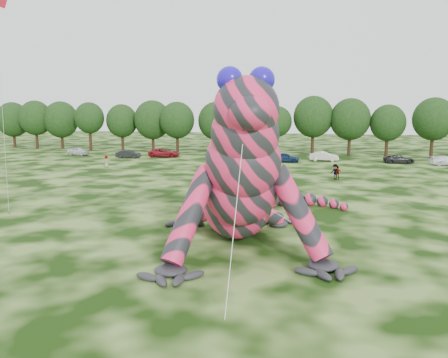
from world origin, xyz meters
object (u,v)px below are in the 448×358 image
object	(u,v)px
tree_3	(90,126)
car_4	(285,157)
tree_7	(216,128)
car_0	(78,151)
car_3	(234,156)
car_7	(447,161)
tree_11	(350,127)
tree_13	(433,128)
tree_12	(387,131)
car_2	(164,153)
tree_8	(248,129)
spectator_2	(335,172)
tree_10	(313,125)
car_1	(128,154)
tree_9	(277,130)
spectator_5	(240,192)
car_5	(324,156)
tree_0	(13,125)
tree_4	(122,127)
spectator_4	(106,161)
tree_1	(36,125)
tree_2	(61,125)
car_6	(399,159)
inflatable_gecko	(235,156)
tree_5	(153,126)
tree_6	(177,127)
spectator_3	(338,173)

from	to	relation	value
tree_3	car_4	size ratio (longest dim) A/B	2.20
tree_7	car_0	xyz separation A→B (m)	(-23.45, -8.12, -4.03)
car_3	car_7	size ratio (longest dim) A/B	0.90
tree_11	tree_13	xyz separation A→B (m)	(13.35, -1.07, 0.03)
tree_12	car_2	xyz separation A→B (m)	(-37.48, -8.72, -3.74)
tree_8	spectator_2	bearing A→B (deg)	-60.52
tree_10	car_1	size ratio (longest dim) A/B	2.55
tree_9	spectator_5	distance (m)	40.12
spectator_2	car_4	bearing A→B (deg)	151.23
tree_8	car_5	distance (m)	16.09
tree_0	tree_4	xyz separation A→B (m)	(24.92, -0.52, -0.23)
tree_4	spectator_2	size ratio (longest dim) A/B	4.86
tree_3	car_1	xyz separation A→B (m)	(12.84, -10.74, -4.04)
tree_3	spectator_2	xyz separation A→B (m)	(46.15, -25.99, -3.79)
car_7	tree_4	bearing A→B (deg)	69.92
car_2	spectator_4	bearing A→B (deg)	158.62
tree_1	spectator_2	world-z (taller)	tree_1
tree_10	tree_1	bearing A→B (deg)	-179.46
tree_2	tree_12	size ratio (longest dim) A/B	1.07
spectator_2	car_6	bearing A→B (deg)	96.64
tree_0	car_4	distance (m)	59.54
spectator_4	tree_12	bearing A→B (deg)	99.71
tree_8	car_4	size ratio (longest dim) A/B	2.09
tree_12	tree_13	distance (m)	7.17
tree_0	car_1	bearing A→B (deg)	-22.16
tree_13	inflatable_gecko	bearing A→B (deg)	-115.51
tree_5	tree_9	bearing A→B (deg)	-2.58
tree_7	tree_10	world-z (taller)	tree_10
tree_0	tree_10	distance (m)	61.96
tree_6	car_2	size ratio (longest dim) A/B	1.77
car_2	car_4	world-z (taller)	car_2
inflatable_gecko	tree_10	bearing A→B (deg)	68.15
tree_4	tree_12	xyz separation A→B (m)	(49.65, -0.97, -0.04)
car_3	tree_8	bearing A→B (deg)	-8.14
inflatable_gecko	tree_6	xyz separation A→B (m)	(-20.46, 50.34, -0.65)
car_6	car_7	xyz separation A→B (m)	(6.41, -1.20, 0.06)
tree_13	car_4	distance (m)	26.38
tree_7	car_7	xyz separation A→B (m)	(37.15, -9.25, -4.04)
tree_12	tree_6	bearing A→B (deg)	-178.39
tree_5	tree_2	bearing A→B (deg)	179.06
tree_12	tree_4	bearing A→B (deg)	178.88
inflatable_gecko	tree_12	world-z (taller)	inflatable_gecko
spectator_3	spectator_2	xyz separation A→B (m)	(-0.31, -0.01, 0.13)
tree_8	spectator_5	size ratio (longest dim) A/B	5.74
tree_7	car_1	xyz separation A→B (m)	(-12.80, -10.47, -4.06)
car_3	tree_2	bearing A→B (deg)	69.46
tree_7	car_5	size ratio (longest dim) A/B	2.08
tree_2	tree_3	bearing A→B (deg)	-13.07
tree_11	tree_12	world-z (taller)	tree_11
inflatable_gecko	tree_5	bearing A→B (deg)	99.61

